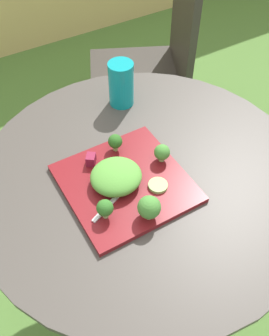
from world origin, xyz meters
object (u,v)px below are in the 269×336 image
object	(u,v)px
salad_plate	(125,183)
drinking_glass	(121,86)
fork	(118,196)
patio_chair	(157,58)

from	to	relation	value
salad_plate	drinking_glass	bearing A→B (deg)	62.54
salad_plate	fork	world-z (taller)	fork
drinking_glass	fork	size ratio (longest dim) A/B	0.94
salad_plate	drinking_glass	distance (m)	0.33
patio_chair	fork	xyz separation A→B (m)	(-0.62, -0.78, 0.25)
salad_plate	fork	size ratio (longest dim) A/B	2.02
patio_chair	fork	size ratio (longest dim) A/B	6.09
patio_chair	drinking_glass	bearing A→B (deg)	-133.59
patio_chair	salad_plate	bearing A→B (deg)	-128.05
patio_chair	drinking_glass	size ratio (longest dim) A/B	6.47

